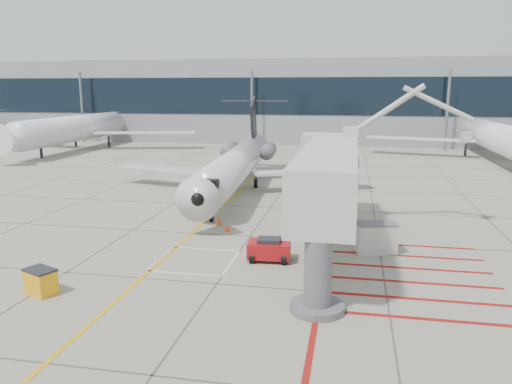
% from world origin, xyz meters
% --- Properties ---
extents(ground_plane, '(260.00, 260.00, 0.00)m').
position_xyz_m(ground_plane, '(0.00, 0.00, 0.00)').
color(ground_plane, gray).
rests_on(ground_plane, ground).
extents(regional_jet, '(26.58, 32.62, 8.16)m').
position_xyz_m(regional_jet, '(-3.86, 14.32, 4.08)').
color(regional_jet, silver).
rests_on(regional_jet, ground_plane).
extents(jet_bridge, '(9.58, 20.21, 8.08)m').
position_xyz_m(jet_bridge, '(4.99, 0.86, 4.04)').
color(jet_bridge, beige).
rests_on(jet_bridge, ground_plane).
extents(pushback_tug, '(2.38, 1.57, 1.34)m').
position_xyz_m(pushback_tug, '(1.94, -0.19, 0.67)').
color(pushback_tug, '#AA1014').
rests_on(pushback_tug, ground_plane).
extents(spill_bin, '(1.64, 1.40, 1.20)m').
position_xyz_m(spill_bin, '(-7.62, -6.65, 0.60)').
color(spill_bin, '#F7A90D').
rests_on(spill_bin, ground_plane).
extents(baggage_cart, '(2.33, 1.81, 1.29)m').
position_xyz_m(baggage_cart, '(4.02, 5.00, 0.65)').
color(baggage_cart, '#535358').
rests_on(baggage_cart, ground_plane).
extents(ground_power_unit, '(2.44, 1.75, 1.75)m').
position_xyz_m(ground_power_unit, '(7.72, 2.37, 0.88)').
color(ground_power_unit, beige).
rests_on(ground_power_unit, ground_plane).
extents(cone_nose, '(0.40, 0.40, 0.55)m').
position_xyz_m(cone_nose, '(-2.69, 6.22, 0.28)').
color(cone_nose, '#E6500C').
rests_on(cone_nose, ground_plane).
extents(cone_side, '(0.36, 0.36, 0.50)m').
position_xyz_m(cone_side, '(-1.69, 4.87, 0.25)').
color(cone_side, '#FF4D0D').
rests_on(cone_side, ground_plane).
extents(terminal_building, '(180.00, 28.00, 14.00)m').
position_xyz_m(terminal_building, '(10.00, 70.00, 7.00)').
color(terminal_building, gray).
rests_on(terminal_building, ground_plane).
extents(terminal_glass_band, '(180.00, 0.10, 6.00)m').
position_xyz_m(terminal_glass_band, '(10.00, 55.95, 8.00)').
color(terminal_glass_band, black).
rests_on(terminal_glass_band, ground_plane).
extents(bg_aircraft_b, '(34.93, 38.81, 11.64)m').
position_xyz_m(bg_aircraft_b, '(-35.13, 46.00, 5.82)').
color(bg_aircraft_b, silver).
rests_on(bg_aircraft_b, ground_plane).
extents(bg_aircraft_c, '(32.57, 36.19, 10.86)m').
position_xyz_m(bg_aircraft_c, '(24.44, 46.00, 5.43)').
color(bg_aircraft_c, silver).
rests_on(bg_aircraft_c, ground_plane).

